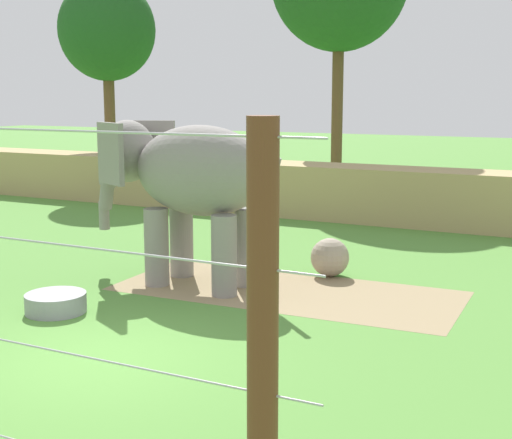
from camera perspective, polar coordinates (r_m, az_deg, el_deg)
ground_plane at (r=11.39m, az=-12.46°, el=-10.59°), size 120.00×120.00×0.00m
dirt_patch at (r=14.78m, az=2.40°, el=-5.58°), size 7.00×3.22×0.01m
embankment_wall at (r=22.92m, az=9.23°, el=1.97°), size 36.00×1.80×1.68m
elephant at (r=15.03m, az=-5.44°, el=3.31°), size 4.55×1.92×3.37m
enrichment_ball at (r=15.91m, az=5.79°, el=-2.96°), size 0.84×0.84×0.84m
water_tub at (r=13.81m, az=-15.37°, el=-6.27°), size 1.10×1.10×0.35m
tree_far_left at (r=30.36m, az=-11.56°, el=14.21°), size 3.82×3.82×8.42m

